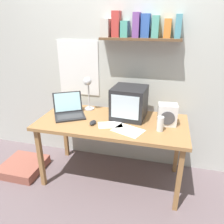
# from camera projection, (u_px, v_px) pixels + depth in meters

# --- Properties ---
(ground_plane) EXTENTS (12.00, 12.00, 0.00)m
(ground_plane) POSITION_uv_depth(u_px,v_px,m) (112.00, 177.00, 2.55)
(ground_plane) COLOR #68585C
(back_wall) EXTENTS (5.60, 0.24, 2.60)m
(back_wall) POSITION_uv_depth(u_px,v_px,m) (122.00, 58.00, 2.46)
(back_wall) COLOR beige
(back_wall) RESTS_ON ground_plane
(corner_desk) EXTENTS (1.54, 0.73, 0.73)m
(corner_desk) POSITION_uv_depth(u_px,v_px,m) (112.00, 126.00, 2.30)
(corner_desk) COLOR #9E7041
(corner_desk) RESTS_ON ground_plane
(crt_monitor) EXTENTS (0.37, 0.37, 0.33)m
(crt_monitor) POSITION_uv_depth(u_px,v_px,m) (129.00, 102.00, 2.30)
(crt_monitor) COLOR #232326
(crt_monitor) RESTS_ON corner_desk
(laptop) EXTENTS (0.43, 0.43, 0.23)m
(laptop) POSITION_uv_depth(u_px,v_px,m) (69.00, 110.00, 2.39)
(laptop) COLOR #232326
(laptop) RESTS_ON corner_desk
(desk_lamp) EXTENTS (0.11, 0.16, 0.40)m
(desk_lamp) POSITION_uv_depth(u_px,v_px,m) (88.00, 88.00, 2.44)
(desk_lamp) COLOR silver
(desk_lamp) RESTS_ON corner_desk
(juice_glass) EXTENTS (0.06, 0.06, 0.14)m
(juice_glass) POSITION_uv_depth(u_px,v_px,m) (160.00, 125.00, 2.05)
(juice_glass) COLOR white
(juice_glass) RESTS_ON corner_desk
(space_heater) EXTENTS (0.19, 0.15, 0.22)m
(space_heater) POSITION_uv_depth(u_px,v_px,m) (167.00, 115.00, 2.16)
(space_heater) COLOR white
(space_heater) RESTS_ON corner_desk
(computer_mouse) EXTENTS (0.06, 0.11, 0.03)m
(computer_mouse) POSITION_uv_depth(u_px,v_px,m) (93.00, 123.00, 2.20)
(computer_mouse) COLOR #232326
(computer_mouse) RESTS_ON corner_desk
(loose_paper_near_laptop) EXTENTS (0.33, 0.29, 0.00)m
(loose_paper_near_laptop) POSITION_uv_depth(u_px,v_px,m) (128.00, 130.00, 2.07)
(loose_paper_near_laptop) COLOR white
(loose_paper_near_laptop) RESTS_ON corner_desk
(open_notebook) EXTENTS (0.28, 0.23, 0.00)m
(open_notebook) POSITION_uv_depth(u_px,v_px,m) (110.00, 125.00, 2.18)
(open_notebook) COLOR white
(open_notebook) RESTS_ON corner_desk
(floor_cushion) EXTENTS (0.47, 0.47, 0.11)m
(floor_cushion) POSITION_uv_depth(u_px,v_px,m) (23.00, 166.00, 2.66)
(floor_cushion) COLOR #965244
(floor_cushion) RESTS_ON ground_plane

